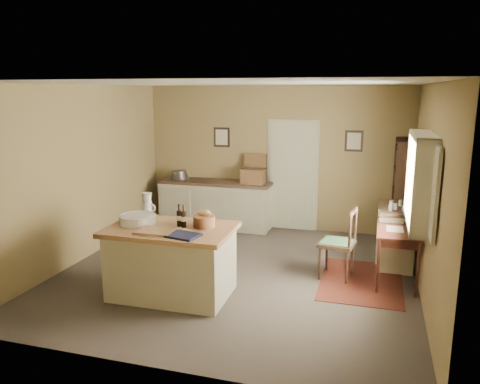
% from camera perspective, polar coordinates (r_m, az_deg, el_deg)
% --- Properties ---
extents(ground, '(5.00, 5.00, 0.00)m').
position_cam_1_polar(ground, '(6.91, -0.37, -9.86)').
color(ground, '#4A4139').
rests_on(ground, ground).
extents(wall_back, '(5.00, 0.10, 2.70)m').
position_cam_1_polar(wall_back, '(8.92, 4.25, 4.14)').
color(wall_back, olive).
rests_on(wall_back, ground).
extents(wall_front, '(5.00, 0.10, 2.70)m').
position_cam_1_polar(wall_front, '(4.26, -10.13, -5.03)').
color(wall_front, olive).
rests_on(wall_front, ground).
extents(wall_left, '(0.10, 5.00, 2.70)m').
position_cam_1_polar(wall_left, '(7.62, -18.71, 2.14)').
color(wall_left, olive).
rests_on(wall_left, ground).
extents(wall_right, '(0.10, 5.00, 2.70)m').
position_cam_1_polar(wall_right, '(6.30, 21.97, -0.13)').
color(wall_right, olive).
rests_on(wall_right, ground).
extents(ceiling, '(5.00, 5.00, 0.00)m').
position_cam_1_polar(ceiling, '(6.41, -0.41, 13.12)').
color(ceiling, silver).
rests_on(ceiling, wall_back).
extents(door, '(0.97, 0.06, 2.11)m').
position_cam_1_polar(door, '(8.87, 6.39, 2.12)').
color(door, beige).
rests_on(door, ground).
extents(framed_prints, '(2.82, 0.02, 0.38)m').
position_cam_1_polar(framed_prints, '(8.81, 5.54, 6.44)').
color(framed_prints, black).
rests_on(framed_prints, ground).
extents(window, '(0.25, 1.99, 1.12)m').
position_cam_1_polar(window, '(6.06, 21.56, 1.37)').
color(window, beige).
rests_on(window, ground).
extents(work_island, '(1.60, 1.05, 1.20)m').
position_cam_1_polar(work_island, '(6.14, -8.40, -8.10)').
color(work_island, beige).
rests_on(work_island, ground).
extents(sideboard, '(2.18, 0.62, 1.18)m').
position_cam_1_polar(sideboard, '(9.08, -2.93, -1.27)').
color(sideboard, beige).
rests_on(sideboard, ground).
extents(rug, '(1.10, 1.60, 0.01)m').
position_cam_1_polar(rug, '(6.85, 14.55, -10.47)').
color(rug, '#45160E').
rests_on(rug, ground).
extents(writing_desk, '(0.57, 0.93, 0.82)m').
position_cam_1_polar(writing_desk, '(6.73, 18.73, -5.11)').
color(writing_desk, '#371811').
rests_on(writing_desk, ground).
extents(desk_chair, '(0.53, 0.53, 1.00)m').
position_cam_1_polar(desk_chair, '(6.75, 11.73, -6.18)').
color(desk_chair, black).
rests_on(desk_chair, ground).
extents(right_cabinet, '(0.54, 0.96, 0.99)m').
position_cam_1_polar(right_cabinet, '(7.51, 18.41, -5.00)').
color(right_cabinet, beige).
rests_on(right_cabinet, ground).
extents(shelving_unit, '(0.31, 0.83, 1.83)m').
position_cam_1_polar(shelving_unit, '(8.23, 19.49, -0.29)').
color(shelving_unit, black).
rests_on(shelving_unit, ground).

